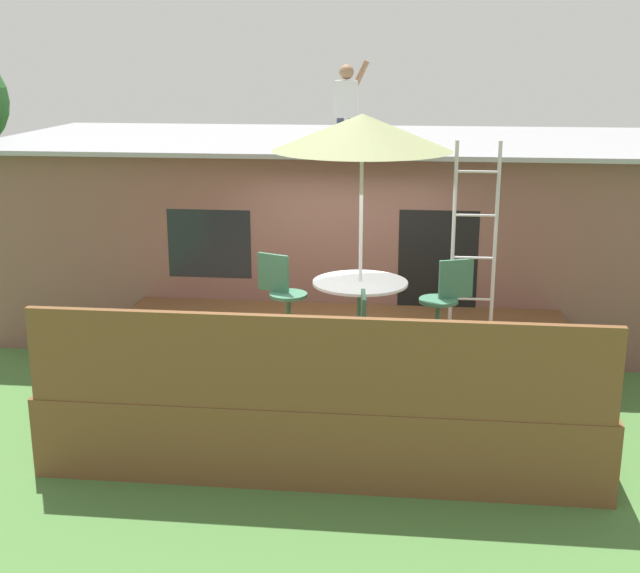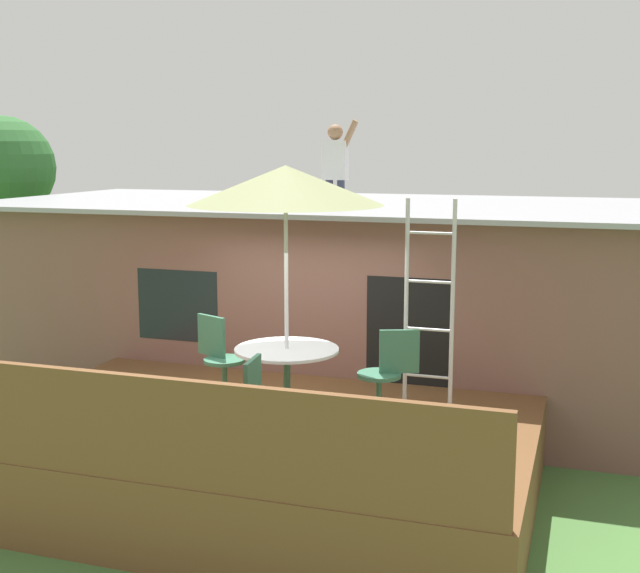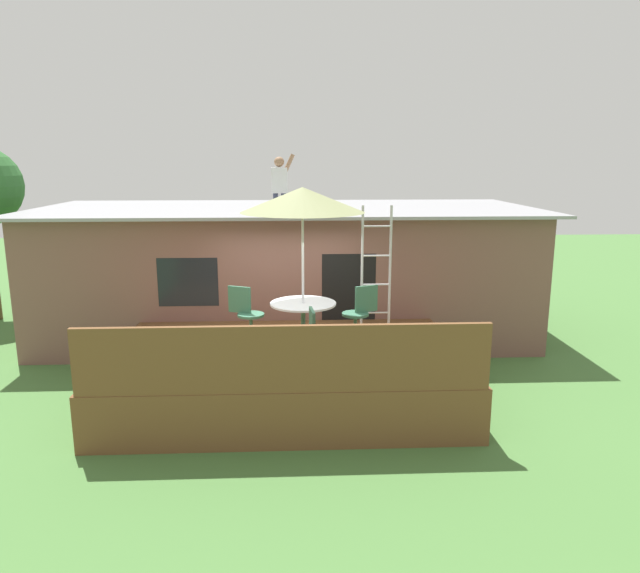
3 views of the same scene
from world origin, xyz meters
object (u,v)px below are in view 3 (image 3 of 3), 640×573
patio_umbrella (302,200)px  patio_chair_left (247,315)px  patio_table (303,313)px  patio_chair_near (311,339)px  step_ladder (376,270)px  person_figure (280,179)px  patio_chair_right (359,314)px

patio_umbrella → patio_chair_left: size_ratio=2.76×
patio_table → patio_chair_near: (0.09, -0.99, -0.13)m
patio_umbrella → step_ladder: (1.26, 0.82, -1.25)m
step_ladder → person_figure: 3.04m
person_figure → patio_table: bearing=-82.3°
person_figure → patio_chair_right: size_ratio=1.21×
patio_table → step_ladder: step_ladder is taller
patio_umbrella → step_ladder: patio_umbrella is taller
step_ladder → patio_table: bearing=-147.1°
patio_umbrella → person_figure: bearing=97.7°
patio_chair_right → patio_umbrella: bearing=-0.0°
patio_table → person_figure: person_figure is taller
patio_chair_near → step_ladder: bearing=-38.3°
patio_table → patio_umbrella: 1.76m
patio_table → patio_chair_left: patio_chair_left is taller
patio_umbrella → patio_chair_left: 2.14m
step_ladder → patio_chair_left: step_ladder is taller
patio_table → patio_chair_left: (-0.92, 0.39, -0.13)m
person_figure → patio_umbrella: bearing=-82.3°
patio_table → step_ladder: bearing=32.9°
patio_umbrella → patio_chair_near: (0.09, -0.99, -1.89)m
step_ladder → patio_chair_near: size_ratio=2.39×
patio_umbrella → person_figure: (-0.40, 2.91, 0.21)m
patio_chair_near → patio_chair_left: bearing=30.8°
step_ladder → patio_umbrella: bearing=-147.1°
patio_chair_right → patio_table: bearing=-0.0°
person_figure → patio_chair_right: (1.33, -2.56, -2.10)m
patio_chair_left → patio_chair_right: same height
patio_chair_near → patio_chair_right: bearing=-37.4°
patio_table → patio_chair_right: (0.93, 0.35, -0.13)m
step_ladder → patio_chair_left: 2.31m
patio_umbrella → patio_chair_near: 2.14m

